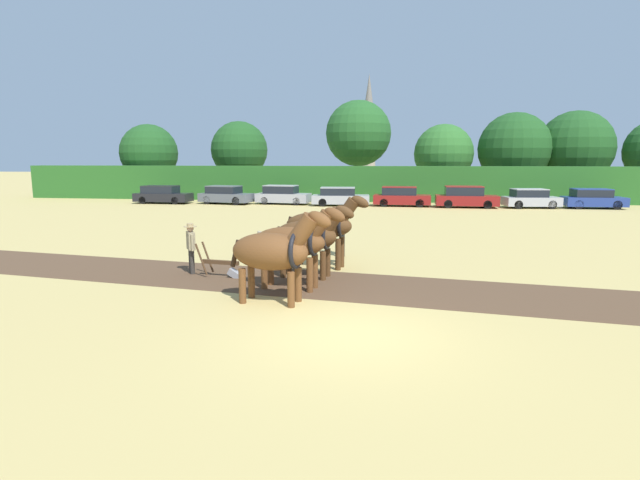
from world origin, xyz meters
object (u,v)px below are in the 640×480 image
object	(u,v)px
parked_car_center_left	(283,195)
parked_car_far_right	(531,199)
tree_right	(575,148)
draft_horse_lead_left	(274,251)
draft_horse_lead_right	(294,242)
tree_left	(239,150)
parked_car_center	(340,197)
tree_center_left	(358,134)
parked_car_left	(226,195)
plow	(224,267)
parked_car_end_right	(593,199)
farmer_at_plow	(191,245)
parked_car_center_right	(401,197)
tree_center_right	(514,149)
parked_car_right	(466,197)
draft_horse_trail_left	(309,236)
parked_car_far_left	(162,195)
church_spire	(369,125)
tree_center	(444,154)
tree_far_left	(149,153)
farmer_beside_team	(342,228)
draft_horse_trail_right	(322,225)

from	to	relation	value
parked_car_center_left	parked_car_far_right	xyz separation A→B (m)	(18.71, -0.43, -0.04)
tree_right	parked_car_far_right	bearing A→B (deg)	-121.12
draft_horse_lead_left	draft_horse_lead_right	distance (m)	1.43
tree_left	parked_car_center	xyz separation A→B (m)	(11.10, -10.07, -3.77)
tree_center_left	parked_car_left	distance (m)	14.95
plow	parked_car_center_left	xyz separation A→B (m)	(-3.73, 24.65, 0.41)
parked_car_center_left	parked_car_end_right	bearing A→B (deg)	5.64
draft_horse_lead_left	parked_car_end_right	size ratio (longest dim) A/B	0.65
plow	farmer_at_plow	xyz separation A→B (m)	(-1.16, 0.30, 0.60)
draft_horse_lead_right	tree_left	bearing A→B (deg)	117.41
tree_right	parked_car_left	distance (m)	31.47
parked_car_center_left	parked_car_center_right	bearing A→B (deg)	3.56
tree_center_right	tree_right	size ratio (longest dim) A/B	0.98
tree_right	tree_center_left	bearing A→B (deg)	-178.98
tree_left	parked_car_right	size ratio (longest dim) A/B	1.61
parked_car_center	parked_car_center_right	distance (m)	4.68
tree_center_right	draft_horse_lead_right	xyz separation A→B (m)	(-13.42, -34.97, -3.19)
parked_car_center_right	draft_horse_trail_left	bearing A→B (deg)	-95.77
tree_center_right	draft_horse_lead_right	distance (m)	37.59
tree_center_left	parked_car_center	size ratio (longest dim) A/B	2.02
tree_left	farmer_at_plow	world-z (taller)	tree_left
draft_horse_lead_left	parked_car_center_left	bearing A→B (deg)	110.03
plow	farmer_at_plow	distance (m)	1.35
parked_car_center_right	parked_car_end_right	distance (m)	13.78
parked_car_center	tree_center_right	bearing A→B (deg)	29.30
parked_car_center_right	parked_car_far_left	bearing A→B (deg)	-177.63
draft_horse_lead_left	parked_car_left	size ratio (longest dim) A/B	0.60
parked_car_center_left	parked_car_end_right	size ratio (longest dim) A/B	1.05
farmer_at_plow	parked_car_center	size ratio (longest dim) A/B	0.35
church_spire	farmer_at_plow	world-z (taller)	church_spire
draft_horse_lead_right	parked_car_right	size ratio (longest dim) A/B	0.61
plow	parked_car_center_right	bearing A→B (deg)	84.76
parked_car_left	tree_center_left	bearing A→B (deg)	55.95
tree_center_right	draft_horse_lead_right	world-z (taller)	tree_center_right
parked_car_right	tree_center	bearing A→B (deg)	95.49
tree_far_left	tree_left	distance (m)	8.73
plow	farmer_beside_team	xyz separation A→B (m)	(3.21, 3.70, 0.76)
tree_center_right	draft_horse_trail_right	xyz separation A→B (m)	(-13.03, -32.15, -3.10)
tree_center_right	parked_car_end_right	bearing A→B (deg)	-69.16
church_spire	parked_car_right	xyz separation A→B (m)	(9.83, -49.03, -8.53)
draft_horse_lead_left	farmer_at_plow	bearing A→B (deg)	148.18
draft_horse_lead_left	farmer_beside_team	bearing A→B (deg)	88.19
church_spire	parked_car_center	xyz separation A→B (m)	(0.44, -48.91, -8.60)
tree_right	draft_horse_lead_right	size ratio (longest dim) A/B	2.88
tree_center_right	parked_car_far_right	xyz separation A→B (m)	(-0.81, -9.72, -3.82)
tree_left	parked_car_center_right	world-z (taller)	tree_left
plow	farmer_beside_team	bearing A→B (deg)	56.77
parked_car_right	farmer_beside_team	bearing A→B (deg)	-108.67
tree_right	parked_car_center_left	bearing A→B (deg)	-158.43
tree_center	parked_car_far_left	size ratio (longest dim) A/B	1.49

